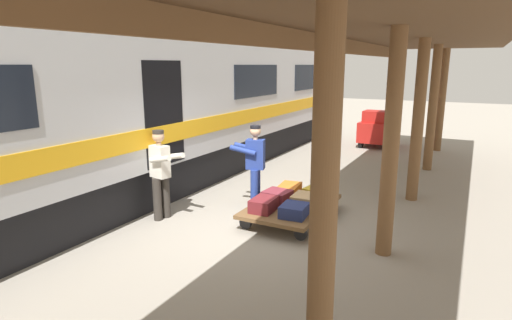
{
  "coord_description": "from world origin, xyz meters",
  "views": [
    {
      "loc": [
        -3.1,
        6.21,
        2.87
      ],
      "look_at": [
        0.4,
        -0.39,
        1.15
      ],
      "focal_mm": 29.09,
      "sensor_mm": 36.0,
      "label": 1
    }
  ],
  "objects_px": {
    "porter_by_door": "(161,172)",
    "suitcase_burgundy_valise": "(277,196)",
    "suitcase_yellow_case": "(317,193)",
    "porter_in_overalls": "(254,164)",
    "baggage_tug": "(378,129)",
    "suitcase_tan_vintage": "(306,201)",
    "suitcase_maroon_trunk": "(264,205)",
    "train_car": "(108,105)",
    "suitcase_orange_carryall": "(289,189)",
    "luggage_cart": "(291,206)",
    "suitcase_navy_fabric": "(294,210)"
  },
  "relations": [
    {
      "from": "suitcase_burgundy_valise",
      "to": "suitcase_navy_fabric",
      "type": "height_order",
      "value": "suitcase_burgundy_valise"
    },
    {
      "from": "luggage_cart",
      "to": "suitcase_yellow_case",
      "type": "bearing_deg",
      "value": -117.44
    },
    {
      "from": "suitcase_maroon_trunk",
      "to": "baggage_tug",
      "type": "xyz_separation_m",
      "value": [
        -0.17,
        -8.72,
        0.21
      ]
    },
    {
      "from": "suitcase_yellow_case",
      "to": "baggage_tug",
      "type": "height_order",
      "value": "baggage_tug"
    },
    {
      "from": "porter_in_overalls",
      "to": "baggage_tug",
      "type": "distance_m",
      "value": 7.93
    },
    {
      "from": "suitcase_yellow_case",
      "to": "porter_by_door",
      "type": "height_order",
      "value": "porter_by_door"
    },
    {
      "from": "suitcase_burgundy_valise",
      "to": "suitcase_maroon_trunk",
      "type": "height_order",
      "value": "suitcase_maroon_trunk"
    },
    {
      "from": "suitcase_navy_fabric",
      "to": "baggage_tug",
      "type": "relative_size",
      "value": 0.29
    },
    {
      "from": "suitcase_yellow_case",
      "to": "suitcase_maroon_trunk",
      "type": "xyz_separation_m",
      "value": [
        0.59,
        1.15,
        0.01
      ]
    },
    {
      "from": "suitcase_maroon_trunk",
      "to": "baggage_tug",
      "type": "distance_m",
      "value": 8.72
    },
    {
      "from": "suitcase_navy_fabric",
      "to": "porter_by_door",
      "type": "xyz_separation_m",
      "value": [
        2.46,
        0.56,
        0.52
      ]
    },
    {
      "from": "train_car",
      "to": "suitcase_orange_carryall",
      "type": "xyz_separation_m",
      "value": [
        -3.59,
        -1.26,
        -1.67
      ]
    },
    {
      "from": "suitcase_orange_carryall",
      "to": "baggage_tug",
      "type": "bearing_deg",
      "value": -91.26
    },
    {
      "from": "luggage_cart",
      "to": "baggage_tug",
      "type": "height_order",
      "value": "baggage_tug"
    },
    {
      "from": "suitcase_yellow_case",
      "to": "porter_by_door",
      "type": "bearing_deg",
      "value": 34.64
    },
    {
      "from": "suitcase_maroon_trunk",
      "to": "porter_by_door",
      "type": "bearing_deg",
      "value": 16.58
    },
    {
      "from": "suitcase_yellow_case",
      "to": "luggage_cart",
      "type": "bearing_deg",
      "value": 62.56
    },
    {
      "from": "luggage_cart",
      "to": "porter_by_door",
      "type": "distance_m",
      "value": 2.53
    },
    {
      "from": "train_car",
      "to": "suitcase_orange_carryall",
      "type": "distance_m",
      "value": 4.15
    },
    {
      "from": "suitcase_burgundy_valise",
      "to": "suitcase_navy_fabric",
      "type": "bearing_deg",
      "value": 136.08
    },
    {
      "from": "luggage_cart",
      "to": "suitcase_yellow_case",
      "type": "xyz_separation_m",
      "value": [
        -0.3,
        -0.57,
        0.15
      ]
    },
    {
      "from": "suitcase_orange_carryall",
      "to": "baggage_tug",
      "type": "height_order",
      "value": "baggage_tug"
    },
    {
      "from": "suitcase_yellow_case",
      "to": "porter_in_overalls",
      "type": "xyz_separation_m",
      "value": [
        1.23,
        0.31,
        0.52
      ]
    },
    {
      "from": "suitcase_navy_fabric",
      "to": "porter_in_overalls",
      "type": "xyz_separation_m",
      "value": [
        1.23,
        -0.83,
        0.52
      ]
    },
    {
      "from": "suitcase_orange_carryall",
      "to": "suitcase_burgundy_valise",
      "type": "xyz_separation_m",
      "value": [
        0.0,
        0.57,
        0.01
      ]
    },
    {
      "from": "luggage_cart",
      "to": "porter_in_overalls",
      "type": "distance_m",
      "value": 1.18
    },
    {
      "from": "suitcase_orange_carryall",
      "to": "suitcase_maroon_trunk",
      "type": "relative_size",
      "value": 1.15
    },
    {
      "from": "suitcase_maroon_trunk",
      "to": "porter_in_overalls",
      "type": "distance_m",
      "value": 1.17
    },
    {
      "from": "luggage_cart",
      "to": "porter_in_overalls",
      "type": "bearing_deg",
      "value": -15.66
    },
    {
      "from": "suitcase_burgundy_valise",
      "to": "baggage_tug",
      "type": "xyz_separation_m",
      "value": [
        -0.17,
        -8.15,
        0.22
      ]
    },
    {
      "from": "suitcase_orange_carryall",
      "to": "suitcase_navy_fabric",
      "type": "relative_size",
      "value": 1.24
    },
    {
      "from": "suitcase_tan_vintage",
      "to": "suitcase_maroon_trunk",
      "type": "height_order",
      "value": "suitcase_maroon_trunk"
    },
    {
      "from": "suitcase_orange_carryall",
      "to": "train_car",
      "type": "bearing_deg",
      "value": 19.34
    },
    {
      "from": "train_car",
      "to": "porter_by_door",
      "type": "bearing_deg",
      "value": 165.59
    },
    {
      "from": "suitcase_orange_carryall",
      "to": "baggage_tug",
      "type": "xyz_separation_m",
      "value": [
        -0.17,
        -7.57,
        0.23
      ]
    },
    {
      "from": "suitcase_burgundy_valise",
      "to": "porter_in_overalls",
      "type": "xyz_separation_m",
      "value": [
        0.64,
        -0.26,
        0.52
      ]
    },
    {
      "from": "suitcase_tan_vintage",
      "to": "baggage_tug",
      "type": "relative_size",
      "value": 0.29
    },
    {
      "from": "suitcase_yellow_case",
      "to": "porter_in_overalls",
      "type": "relative_size",
      "value": 0.28
    },
    {
      "from": "suitcase_navy_fabric",
      "to": "porter_in_overalls",
      "type": "relative_size",
      "value": 0.29
    },
    {
      "from": "porter_in_overalls",
      "to": "baggage_tug",
      "type": "bearing_deg",
      "value": -95.82
    },
    {
      "from": "luggage_cart",
      "to": "suitcase_burgundy_valise",
      "type": "bearing_deg",
      "value": 0.0
    },
    {
      "from": "train_car",
      "to": "suitcase_yellow_case",
      "type": "relative_size",
      "value": 46.02
    },
    {
      "from": "train_car",
      "to": "baggage_tug",
      "type": "xyz_separation_m",
      "value": [
        -3.76,
        -8.83,
        -1.43
      ]
    },
    {
      "from": "suitcase_yellow_case",
      "to": "porter_in_overalls",
      "type": "height_order",
      "value": "porter_in_overalls"
    },
    {
      "from": "suitcase_tan_vintage",
      "to": "suitcase_maroon_trunk",
      "type": "bearing_deg",
      "value": 43.92
    },
    {
      "from": "porter_by_door",
      "to": "luggage_cart",
      "type": "bearing_deg",
      "value": -152.47
    },
    {
      "from": "suitcase_maroon_trunk",
      "to": "porter_in_overalls",
      "type": "xyz_separation_m",
      "value": [
        0.64,
        -0.83,
        0.51
      ]
    },
    {
      "from": "suitcase_yellow_case",
      "to": "suitcase_maroon_trunk",
      "type": "distance_m",
      "value": 1.29
    },
    {
      "from": "porter_by_door",
      "to": "suitcase_burgundy_valise",
      "type": "bearing_deg",
      "value": -148.86
    },
    {
      "from": "porter_in_overalls",
      "to": "suitcase_navy_fabric",
      "type": "bearing_deg",
      "value": 145.86
    }
  ]
}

